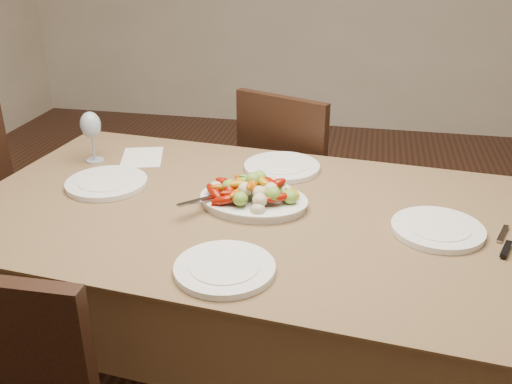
{
  "coord_description": "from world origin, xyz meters",
  "views": [
    {
      "loc": [
        0.44,
        -1.74,
        1.57
      ],
      "look_at": [
        0.12,
        -0.17,
        0.82
      ],
      "focal_mm": 40.0,
      "sensor_mm": 36.0,
      "label": 1
    }
  ],
  "objects_px": {
    "plate_near": "(225,269)",
    "wine_glass": "(92,136)",
    "dining_table": "(256,308)",
    "chair_far": "(301,188)",
    "plate_right": "(438,229)",
    "plate_far": "(282,167)",
    "plate_left": "(107,183)",
    "serving_platter": "(254,202)"
  },
  "relations": [
    {
      "from": "plate_near",
      "to": "wine_glass",
      "type": "bearing_deg",
      "value": 136.44
    },
    {
      "from": "dining_table",
      "to": "plate_near",
      "type": "relative_size",
      "value": 7.0
    },
    {
      "from": "chair_far",
      "to": "plate_near",
      "type": "distance_m",
      "value": 1.21
    },
    {
      "from": "dining_table",
      "to": "chair_far",
      "type": "relative_size",
      "value": 1.94
    },
    {
      "from": "plate_right",
      "to": "plate_far",
      "type": "bearing_deg",
      "value": 144.4
    },
    {
      "from": "plate_left",
      "to": "wine_glass",
      "type": "distance_m",
      "value": 0.26
    },
    {
      "from": "plate_right",
      "to": "wine_glass",
      "type": "bearing_deg",
      "value": 165.77
    },
    {
      "from": "plate_left",
      "to": "plate_right",
      "type": "height_order",
      "value": "same"
    },
    {
      "from": "chair_far",
      "to": "serving_platter",
      "type": "distance_m",
      "value": 0.84
    },
    {
      "from": "wine_glass",
      "to": "dining_table",
      "type": "bearing_deg",
      "value": -22.19
    },
    {
      "from": "chair_far",
      "to": "plate_right",
      "type": "relative_size",
      "value": 3.56
    },
    {
      "from": "serving_platter",
      "to": "plate_left",
      "type": "distance_m",
      "value": 0.53
    },
    {
      "from": "plate_far",
      "to": "plate_near",
      "type": "distance_m",
      "value": 0.7
    },
    {
      "from": "chair_far",
      "to": "plate_near",
      "type": "bearing_deg",
      "value": 109.9
    },
    {
      "from": "serving_platter",
      "to": "plate_near",
      "type": "distance_m",
      "value": 0.39
    },
    {
      "from": "plate_far",
      "to": "plate_left",
      "type": "bearing_deg",
      "value": -155.19
    },
    {
      "from": "chair_far",
      "to": "wine_glass",
      "type": "relative_size",
      "value": 4.64
    },
    {
      "from": "chair_far",
      "to": "plate_left",
      "type": "height_order",
      "value": "chair_far"
    },
    {
      "from": "serving_platter",
      "to": "plate_left",
      "type": "bearing_deg",
      "value": 174.55
    },
    {
      "from": "plate_left",
      "to": "plate_far",
      "type": "bearing_deg",
      "value": 24.81
    },
    {
      "from": "plate_left",
      "to": "plate_far",
      "type": "height_order",
      "value": "same"
    },
    {
      "from": "dining_table",
      "to": "chair_far",
      "type": "distance_m",
      "value": 0.82
    },
    {
      "from": "dining_table",
      "to": "plate_left",
      "type": "distance_m",
      "value": 0.67
    },
    {
      "from": "chair_far",
      "to": "plate_left",
      "type": "distance_m",
      "value": 0.98
    },
    {
      "from": "dining_table",
      "to": "wine_glass",
      "type": "xyz_separation_m",
      "value": [
        -0.68,
        0.28,
        0.48
      ]
    },
    {
      "from": "plate_left",
      "to": "wine_glass",
      "type": "relative_size",
      "value": 1.35
    },
    {
      "from": "plate_left",
      "to": "plate_near",
      "type": "distance_m",
      "value": 0.69
    },
    {
      "from": "plate_left",
      "to": "plate_far",
      "type": "relative_size",
      "value": 1.0
    },
    {
      "from": "dining_table",
      "to": "plate_near",
      "type": "distance_m",
      "value": 0.53
    },
    {
      "from": "plate_right",
      "to": "plate_far",
      "type": "relative_size",
      "value": 0.96
    },
    {
      "from": "plate_left",
      "to": "plate_near",
      "type": "xyz_separation_m",
      "value": [
        0.53,
        -0.44,
        0.0
      ]
    },
    {
      "from": "chair_far",
      "to": "plate_far",
      "type": "xyz_separation_m",
      "value": [
        -0.02,
        -0.47,
        0.29
      ]
    },
    {
      "from": "dining_table",
      "to": "plate_far",
      "type": "distance_m",
      "value": 0.52
    },
    {
      "from": "serving_platter",
      "to": "plate_right",
      "type": "relative_size",
      "value": 1.26
    },
    {
      "from": "plate_far",
      "to": "serving_platter",
      "type": "bearing_deg",
      "value": -97.37
    },
    {
      "from": "plate_right",
      "to": "plate_far",
      "type": "distance_m",
      "value": 0.64
    },
    {
      "from": "dining_table",
      "to": "plate_right",
      "type": "xyz_separation_m",
      "value": [
        0.55,
        -0.03,
        0.39
      ]
    },
    {
      "from": "dining_table",
      "to": "chair_far",
      "type": "height_order",
      "value": "chair_far"
    },
    {
      "from": "chair_far",
      "to": "plate_right",
      "type": "bearing_deg",
      "value": 143.27
    },
    {
      "from": "dining_table",
      "to": "plate_right",
      "type": "distance_m",
      "value": 0.67
    },
    {
      "from": "dining_table",
      "to": "serving_platter",
      "type": "xyz_separation_m",
      "value": [
        -0.01,
        0.03,
        0.39
      ]
    },
    {
      "from": "chair_far",
      "to": "wine_glass",
      "type": "xyz_separation_m",
      "value": [
        -0.73,
        -0.53,
        0.39
      ]
    }
  ]
}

